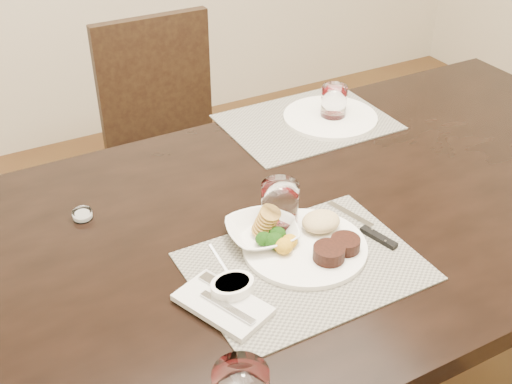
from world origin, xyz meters
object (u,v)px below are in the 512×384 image
far_plate (330,117)px  steak_knife (371,232)px  cracker_bowl (262,232)px  wine_glass_near (280,208)px  chair_far (170,133)px  dinner_plate (311,242)px

far_plate → steak_knife: bearing=-114.6°
cracker_bowl → wine_glass_near: bearing=20.7°
steak_knife → chair_far: bearing=78.8°
dinner_plate → steak_knife: dinner_plate is taller
chair_far → dinner_plate: bearing=-94.9°
wine_glass_near → cracker_bowl: bearing=-159.3°
cracker_bowl → steak_knife: bearing=-23.5°
wine_glass_near → far_plate: size_ratio=0.41×
wine_glass_near → chair_far: bearing=83.5°
steak_knife → cracker_bowl: bearing=142.4°
wine_glass_near → far_plate: (0.39, 0.38, -0.04)m
cracker_bowl → far_plate: (0.45, 0.40, -0.01)m
cracker_bowl → wine_glass_near: (0.06, 0.02, 0.03)m
dinner_plate → wine_glass_near: (-0.02, 0.10, 0.03)m
chair_far → steak_knife: 1.11m
chair_far → far_plate: size_ratio=3.33×
dinner_plate → steak_knife: (0.14, -0.02, -0.01)m
dinner_plate → wine_glass_near: bearing=104.9°
chair_far → dinner_plate: size_ratio=3.41×
dinner_plate → far_plate: 0.60m
cracker_bowl → wine_glass_near: size_ratio=1.51×
dinner_plate → far_plate: (0.37, 0.47, -0.01)m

